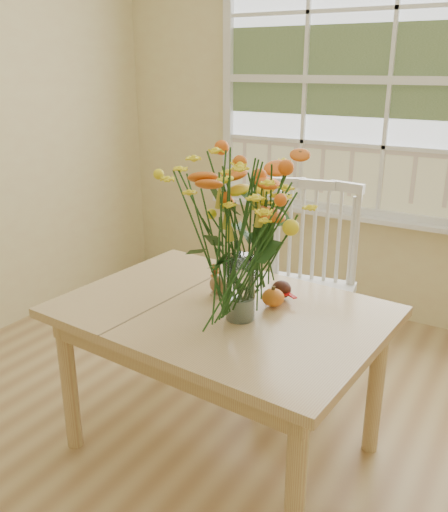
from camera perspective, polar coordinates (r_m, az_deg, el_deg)
The scene contains 8 objects.
wall_back at distance 3.61m, azimuth 16.93°, elevation 14.12°, with size 4.00×0.02×2.70m, color beige.
window at distance 3.56m, azimuth 17.06°, elevation 16.98°, with size 2.42×0.12×1.74m.
dining_table at distance 2.28m, azimuth -0.26°, elevation -7.53°, with size 1.35×1.01×0.69m.
windsor_chair at distance 2.91m, azimuth 8.79°, elevation -1.96°, with size 0.56×0.54×1.05m.
flower_vase at distance 2.02m, azimuth 1.83°, elevation 3.33°, with size 0.54×0.54×0.64m.
pumpkin at distance 2.25m, azimuth 5.19°, elevation -4.46°, with size 0.09×0.09×0.07m, color orange.
turkey_figurine at distance 2.34m, azimuth -0.57°, elevation -3.08°, with size 0.12×0.10×0.12m.
dark_gourd at distance 2.32m, azimuth 6.06°, elevation -3.60°, with size 0.13×0.08×0.08m.
Camera 1 is at (0.91, -1.23, 1.64)m, focal length 38.00 mm.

